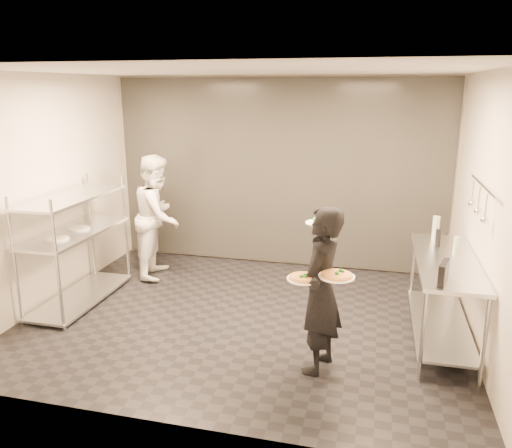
% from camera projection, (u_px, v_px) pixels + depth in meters
% --- Properties ---
extents(room_shell, '(5.00, 4.00, 2.80)m').
position_uv_depth(room_shell, '(266.00, 183.00, 6.62)').
color(room_shell, black).
rests_on(room_shell, ground).
extents(pass_rack, '(0.60, 1.60, 1.50)m').
position_uv_depth(pass_rack, '(76.00, 243.00, 6.18)').
color(pass_rack, '#B2B5B9').
rests_on(pass_rack, ground).
extents(prep_counter, '(0.60, 1.80, 0.92)m').
position_uv_depth(prep_counter, '(444.00, 285.00, 5.22)').
color(prep_counter, '#B2B5B9').
rests_on(prep_counter, ground).
extents(utensil_rail, '(0.07, 1.20, 0.31)m').
position_uv_depth(utensil_rail, '(480.00, 201.00, 4.92)').
color(utensil_rail, '#B2B5B9').
rests_on(utensil_rail, room_shell).
extents(waiter, '(0.52, 0.66, 1.61)m').
position_uv_depth(waiter, '(320.00, 291.00, 4.63)').
color(waiter, black).
rests_on(waiter, ground).
extents(chef, '(0.77, 0.93, 1.74)m').
position_uv_depth(chef, '(158.00, 216.00, 7.04)').
color(chef, white).
rests_on(chef, ground).
extents(pizza_plate_near, '(0.30, 0.30, 0.05)m').
position_uv_depth(pizza_plate_near, '(304.00, 278.00, 4.37)').
color(pizza_plate_near, white).
rests_on(pizza_plate_near, waiter).
extents(pizza_plate_far, '(0.32, 0.32, 0.05)m').
position_uv_depth(pizza_plate_far, '(337.00, 275.00, 4.35)').
color(pizza_plate_far, white).
rests_on(pizza_plate_far, waiter).
extents(salad_plate, '(0.25, 0.25, 0.07)m').
position_uv_depth(salad_plate, '(319.00, 221.00, 4.80)').
color(salad_plate, white).
rests_on(salad_plate, waiter).
extents(pos_monitor, '(0.13, 0.28, 0.20)m').
position_uv_depth(pos_monitor, '(443.00, 273.00, 4.47)').
color(pos_monitor, black).
rests_on(pos_monitor, prep_counter).
extents(bottle_green, '(0.08, 0.08, 0.28)m').
position_uv_depth(bottle_green, '(436.00, 228.00, 5.74)').
color(bottle_green, '#95A194').
rests_on(bottle_green, prep_counter).
extents(bottle_clear, '(0.06, 0.06, 0.20)m').
position_uv_depth(bottle_clear, '(456.00, 246.00, 5.24)').
color(bottle_clear, '#95A194').
rests_on(bottle_clear, prep_counter).
extents(bottle_dark, '(0.06, 0.06, 0.20)m').
position_uv_depth(bottle_dark, '(438.00, 238.00, 5.50)').
color(bottle_dark, black).
rests_on(bottle_dark, prep_counter).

